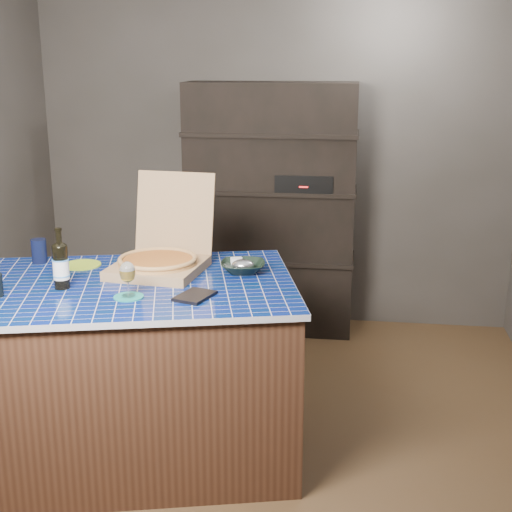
# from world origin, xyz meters

# --- Properties ---
(room) EXTENTS (3.50, 3.50, 3.50)m
(room) POSITION_xyz_m (0.00, 0.00, 1.25)
(room) COLOR #503922
(room) RESTS_ON ground
(shelving_unit) EXTENTS (1.20, 0.41, 1.80)m
(shelving_unit) POSITION_xyz_m (0.00, 1.53, 0.90)
(shelving_unit) COLOR black
(shelving_unit) RESTS_ON floor
(kitchen_island) EXTENTS (1.87, 1.43, 0.91)m
(kitchen_island) POSITION_xyz_m (-0.50, -0.33, 0.46)
(kitchen_island) COLOR #462A1B
(kitchen_island) RESTS_ON floor
(pizza_box) EXTENTS (0.49, 0.57, 0.47)m
(pizza_box) POSITION_xyz_m (-0.37, -0.10, 0.98)
(pizza_box) COLOR #95714D
(pizza_box) RESTS_ON kitchen_island
(mead_bottle) EXTENTS (0.08, 0.08, 0.29)m
(mead_bottle) POSITION_xyz_m (-0.76, -0.44, 1.03)
(mead_bottle) COLOR black
(mead_bottle) RESTS_ON kitchen_island
(teal_trivet) EXTENTS (0.14, 0.14, 0.01)m
(teal_trivet) POSITION_xyz_m (-0.40, -0.53, 0.92)
(teal_trivet) COLOR #188179
(teal_trivet) RESTS_ON kitchen_island
(wine_glass) EXTENTS (0.07, 0.07, 0.16)m
(wine_glass) POSITION_xyz_m (-0.40, -0.53, 1.03)
(wine_glass) COLOR white
(wine_glass) RESTS_ON teal_trivet
(dvd_case) EXTENTS (0.19, 0.22, 0.01)m
(dvd_case) POSITION_xyz_m (-0.11, -0.49, 0.92)
(dvd_case) COLOR black
(dvd_case) RESTS_ON kitchen_island
(bowl) EXTENTS (0.25, 0.25, 0.06)m
(bowl) POSITION_xyz_m (0.05, -0.07, 0.94)
(bowl) COLOR black
(bowl) RESTS_ON kitchen_island
(foil_contents) EXTENTS (0.12, 0.10, 0.05)m
(foil_contents) POSITION_xyz_m (0.05, -0.07, 0.95)
(foil_contents) COLOR silver
(foil_contents) RESTS_ON bowl
(white_jar) EXTENTS (0.06, 0.06, 0.05)m
(white_jar) POSITION_xyz_m (0.00, 0.01, 0.94)
(white_jar) COLOR white
(white_jar) RESTS_ON kitchen_island
(navy_cup) EXTENTS (0.08, 0.08, 0.13)m
(navy_cup) POSITION_xyz_m (-1.05, -0.04, 0.98)
(navy_cup) COLOR black
(navy_cup) RESTS_ON kitchen_island
(green_trivet) EXTENTS (0.20, 0.20, 0.01)m
(green_trivet) POSITION_xyz_m (-0.81, -0.06, 0.92)
(green_trivet) COLOR #A2C92B
(green_trivet) RESTS_ON kitchen_island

